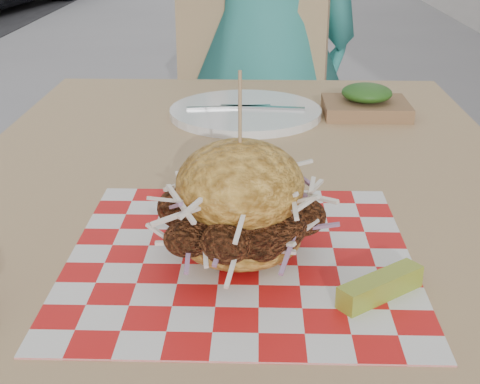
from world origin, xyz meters
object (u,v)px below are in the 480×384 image
at_px(patio_table, 240,237).
at_px(patio_chair, 258,123).
at_px(diner, 266,40).
at_px(sandwich, 240,208).

bearing_deg(patio_table, patio_chair, 88.64).
distance_m(diner, patio_chair, 0.23).
xyz_separation_m(diner, patio_chair, (-0.02, -0.10, -0.21)).
relative_size(patio_table, patio_chair, 1.26).
bearing_deg(sandwich, diner, 88.28).
xyz_separation_m(patio_table, patio_chair, (0.02, 0.92, -0.12)).
bearing_deg(diner, sandwich, 76.37).
bearing_deg(patio_chair, patio_table, -78.55).
bearing_deg(sandwich, patio_chair, 89.15).
relative_size(patio_table, sandwich, 6.07).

